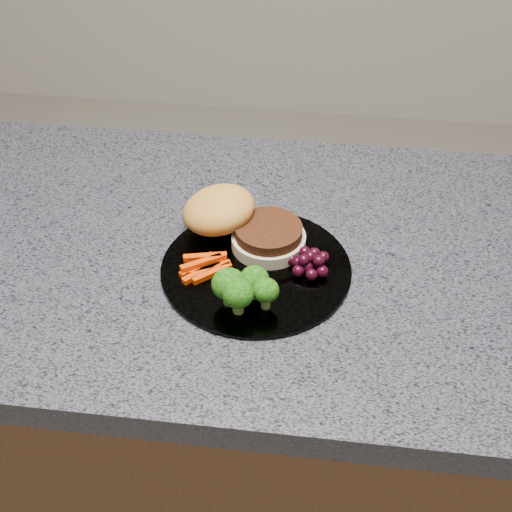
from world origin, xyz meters
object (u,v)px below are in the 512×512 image
(plate, at_px, (256,269))
(burger, at_px, (236,222))
(grape_bunch, at_px, (309,262))
(island_cabinet, at_px, (214,441))

(plate, distance_m, burger, 0.08)
(burger, relative_size, grape_bunch, 3.35)
(island_cabinet, relative_size, burger, 6.03)
(island_cabinet, distance_m, grape_bunch, 0.51)
(plate, relative_size, grape_bunch, 4.37)
(island_cabinet, bearing_deg, grape_bunch, -12.57)
(island_cabinet, relative_size, plate, 4.62)
(grape_bunch, bearing_deg, burger, 151.29)
(plate, bearing_deg, burger, 119.34)
(island_cabinet, xyz_separation_m, plate, (0.08, -0.04, 0.47))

